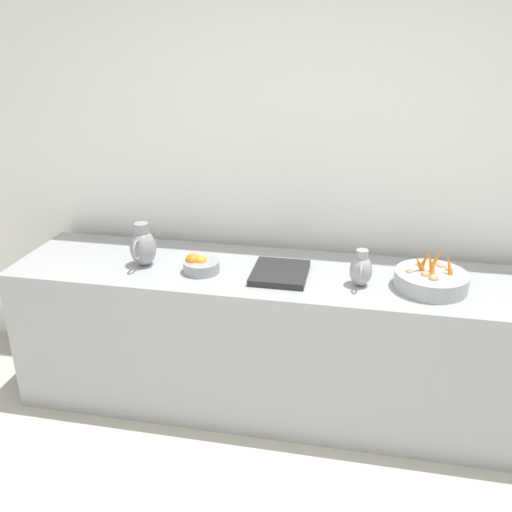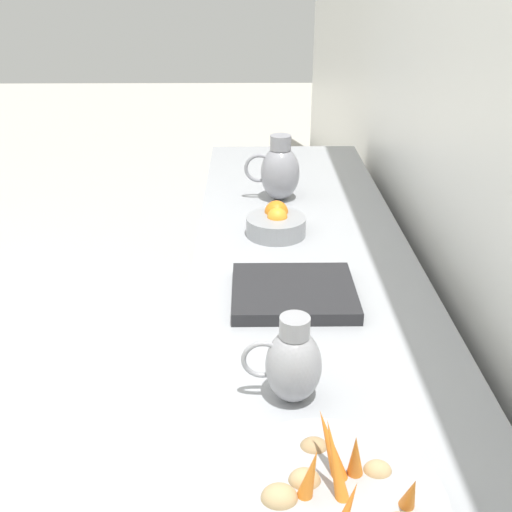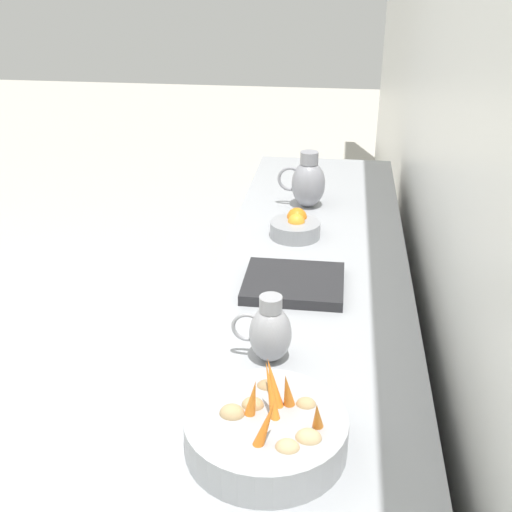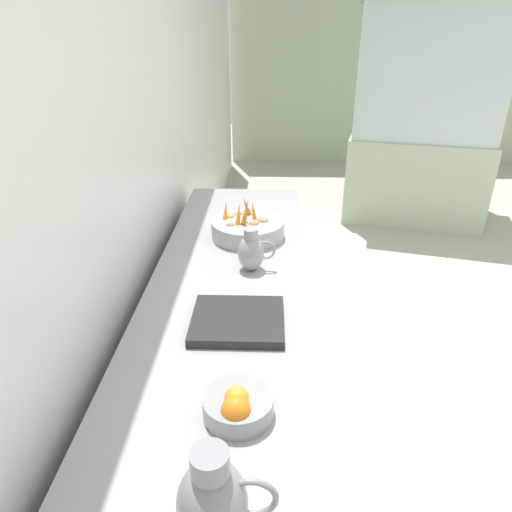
{
  "view_description": "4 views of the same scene",
  "coord_description": "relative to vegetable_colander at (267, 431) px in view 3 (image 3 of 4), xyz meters",
  "views": [
    {
      "loc": [
        1.32,
        0.2,
        2.16
      ],
      "look_at": [
        -1.38,
        -0.34,
        1.01
      ],
      "focal_mm": 38.88,
      "sensor_mm": 36.0,
      "label": 1
    },
    {
      "loc": [
        -1.31,
        1.3,
        1.74
      ],
      "look_at": [
        -1.33,
        -0.18,
        1.03
      ],
      "focal_mm": 43.97,
      "sensor_mm": 36.0,
      "label": 2
    },
    {
      "loc": [
        -1.57,
        1.75,
        1.94
      ],
      "look_at": [
        -1.32,
        -0.11,
        1.04
      ],
      "focal_mm": 45.58,
      "sensor_mm": 36.0,
      "label": 3
    },
    {
      "loc": [
        -1.32,
        -1.64,
        1.88
      ],
      "look_at": [
        -1.37,
        -0.07,
        1.09
      ],
      "focal_mm": 32.41,
      "sensor_mm": 36.0,
      "label": 4
    }
  ],
  "objects": [
    {
      "name": "prep_counter",
      "position": [
        -0.05,
        -0.77,
        -0.49
      ],
      "size": [
        0.71,
        3.14,
        0.88
      ],
      "primitive_type": "cube",
      "color": "#9EA0A5",
      "rests_on": "ground_plane"
    },
    {
      "name": "vegetable_colander",
      "position": [
        0.0,
        0.0,
        0.0
      ],
      "size": [
        0.38,
        0.38,
        0.23
      ],
      "color": "#9EA0A5",
      "rests_on": "prep_counter"
    },
    {
      "name": "orange_bowl",
      "position": [
        0.03,
        -1.25,
        -0.01
      ],
      "size": [
        0.2,
        0.2,
        0.1
      ],
      "color": "gray",
      "rests_on": "prep_counter"
    },
    {
      "name": "metal_pitcher_tall",
      "position": [
        0.01,
        -1.59,
        0.06
      ],
      "size": [
        0.21,
        0.15,
        0.25
      ],
      "color": "gray",
      "rests_on": "prep_counter"
    },
    {
      "name": "metal_pitcher_short",
      "position": [
        0.04,
        -0.36,
        0.04
      ],
      "size": [
        0.17,
        0.12,
        0.2
      ],
      "color": "#939399",
      "rests_on": "prep_counter"
    },
    {
      "name": "counter_sink_basin",
      "position": [
        0.0,
        -0.8,
        -0.03
      ],
      "size": [
        0.34,
        0.3,
        0.04
      ],
      "primitive_type": "cube",
      "color": "#232326",
      "rests_on": "prep_counter"
    }
  ]
}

